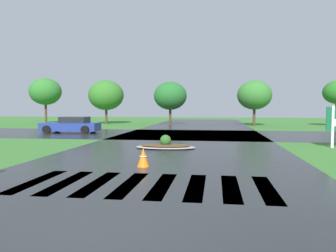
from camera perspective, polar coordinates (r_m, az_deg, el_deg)
name	(u,v)px	position (r m, az deg, el deg)	size (l,w,h in m)	color
ground_plane	(93,247)	(5.59, -12.61, -19.45)	(120.00, 120.00, 0.10)	#38722D
asphalt_roadway	(174,153)	(15.08, 1.00, -4.68)	(10.56, 80.00, 0.01)	#232628
asphalt_cross_road	(191,134)	(25.26, 3.90, -1.44)	(90.00, 9.51, 0.01)	#232628
crosswalk_stripes	(146,185)	(9.16, -3.81, -9.95)	(6.75, 3.03, 0.01)	white
median_island	(166,145)	(16.93, -0.42, -3.33)	(3.04, 1.68, 0.68)	#9E9B93
car_silver_hatch	(71,125)	(27.82, -16.12, 0.12)	(4.60, 2.26, 1.29)	navy
traffic_cone	(143,157)	(11.81, -4.23, -5.36)	(0.43, 0.43, 0.67)	orange
background_treeline	(150,94)	(38.95, -3.07, 5.42)	(36.61, 6.08, 5.58)	#4C3823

